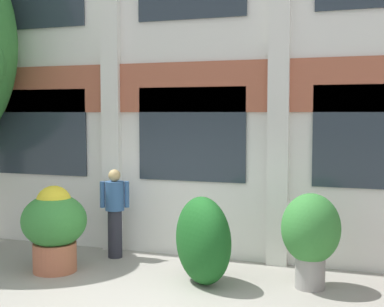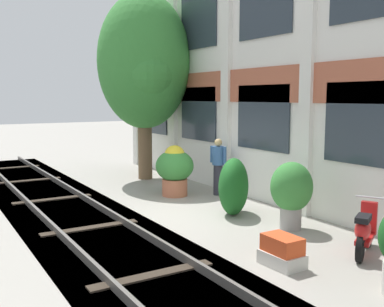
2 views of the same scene
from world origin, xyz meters
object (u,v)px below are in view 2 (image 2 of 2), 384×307
at_px(broadleaf_tree, 144,65).
at_px(potted_plant_fluted_column, 291,190).
at_px(potted_plant_ribbed_drum, 175,168).
at_px(scooter_second_parked, 365,231).
at_px(resident_by_doorway, 218,165).
at_px(topiary_hedge, 234,186).
at_px(potted_plant_square_trough, 282,252).

height_order(broadleaf_tree, potted_plant_fluted_column, broadleaf_tree).
bearing_deg(potted_plant_fluted_column, potted_plant_ribbed_drum, -172.87).
relative_size(scooter_second_parked, resident_by_doorway, 0.77).
relative_size(scooter_second_parked, topiary_hedge, 0.92).
bearing_deg(broadleaf_tree, potted_plant_ribbed_drum, -8.86).
height_order(potted_plant_ribbed_drum, potted_plant_square_trough, potted_plant_ribbed_drum).
height_order(potted_plant_fluted_column, scooter_second_parked, potted_plant_fluted_column).
relative_size(potted_plant_fluted_column, potted_plant_ribbed_drum, 1.00).
bearing_deg(broadleaf_tree, resident_by_doorway, 10.87).
xyz_separation_m(broadleaf_tree, scooter_second_parked, (8.87, 0.04, -3.42)).
bearing_deg(scooter_second_parked, topiary_hedge, 66.18).
bearing_deg(resident_by_doorway, potted_plant_square_trough, 43.87).
bearing_deg(potted_plant_square_trough, potted_plant_ribbed_drum, 169.00).
bearing_deg(scooter_second_parked, potted_plant_fluted_column, 60.47).
bearing_deg(potted_plant_square_trough, potted_plant_fluted_column, 132.76).
height_order(scooter_second_parked, resident_by_doorway, resident_by_doorway).
bearing_deg(topiary_hedge, potted_plant_ribbed_drum, -175.73).
bearing_deg(potted_plant_ribbed_drum, potted_plant_square_trough, -11.00).
relative_size(potted_plant_fluted_column, topiary_hedge, 1.06).
relative_size(broadleaf_tree, potted_plant_fluted_column, 4.32).
relative_size(potted_plant_ribbed_drum, topiary_hedge, 1.06).
bearing_deg(potted_plant_ribbed_drum, topiary_hedge, 4.27).
distance_m(broadleaf_tree, scooter_second_parked, 9.50).
bearing_deg(broadleaf_tree, potted_plant_fluted_column, 0.53).
height_order(scooter_second_parked, topiary_hedge, topiary_hedge).
bearing_deg(potted_plant_ribbed_drum, scooter_second_parked, 4.72).
bearing_deg(potted_plant_fluted_column, topiary_hedge, -168.41).
bearing_deg(potted_plant_ribbed_drum, resident_by_doorway, 63.68).
bearing_deg(resident_by_doorway, broadleaf_tree, -101.76).
bearing_deg(topiary_hedge, resident_by_doorway, 155.05).
height_order(potted_plant_fluted_column, potted_plant_square_trough, potted_plant_fluted_column).
bearing_deg(resident_by_doorway, scooter_second_parked, 60.90).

